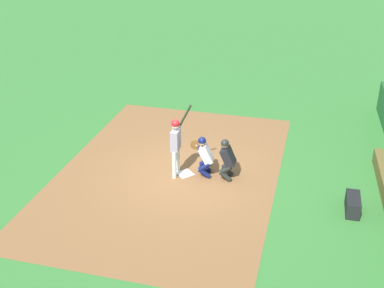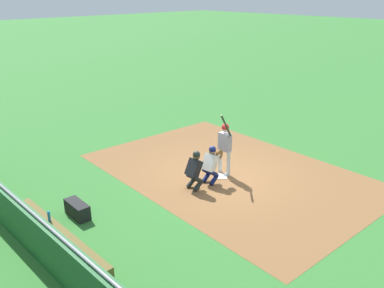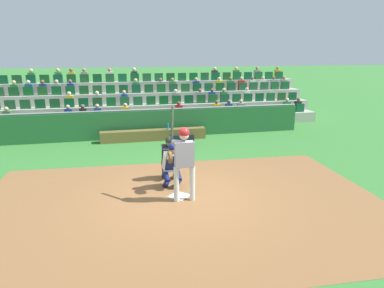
# 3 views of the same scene
# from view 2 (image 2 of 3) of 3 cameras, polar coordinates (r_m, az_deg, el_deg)

# --- Properties ---
(ground_plane) EXTENTS (160.00, 160.00, 0.00)m
(ground_plane) POSITION_cam_2_polar(r_m,az_deg,el_deg) (13.96, 4.00, -4.55)
(ground_plane) COLOR #357731
(infield_dirt_patch) EXTENTS (9.98, 6.98, 0.01)m
(infield_dirt_patch) POSITION_cam_2_polar(r_m,az_deg,el_deg) (14.30, 5.35, -3.93)
(infield_dirt_patch) COLOR brown
(infield_dirt_patch) RESTS_ON ground_plane
(home_plate_marker) EXTENTS (0.62, 0.62, 0.02)m
(home_plate_marker) POSITION_cam_2_polar(r_m,az_deg,el_deg) (13.96, 4.00, -4.49)
(home_plate_marker) COLOR white
(home_plate_marker) RESTS_ON infield_dirt_patch
(batter_at_plate) EXTENTS (0.58, 0.58, 2.24)m
(batter_at_plate) POSITION_cam_2_polar(r_m,az_deg,el_deg) (13.74, 4.61, 0.14)
(batter_at_plate) COLOR silver
(batter_at_plate) RESTS_ON ground_plane
(catcher_crouching) EXTENTS (0.49, 0.74, 1.28)m
(catcher_crouching) POSITION_cam_2_polar(r_m,az_deg,el_deg) (13.24, 2.70, -2.61)
(catcher_crouching) COLOR #111A50
(catcher_crouching) RESTS_ON ground_plane
(home_plate_umpire) EXTENTS (0.48, 0.49, 1.29)m
(home_plate_umpire) POSITION_cam_2_polar(r_m,az_deg,el_deg) (12.83, 0.38, -3.44)
(home_plate_umpire) COLOR #222623
(home_plate_umpire) RESTS_ON ground_plane
(dugout_wall) EXTENTS (13.23, 0.24, 1.21)m
(dugout_wall) POSITION_cam_2_polar(r_m,az_deg,el_deg) (10.43, -20.90, -11.87)
(dugout_wall) COLOR #225F2F
(dugout_wall) RESTS_ON ground_plane
(dugout_bench) EXTENTS (4.27, 0.40, 0.44)m
(dugout_bench) POSITION_cam_2_polar(r_m,az_deg,el_deg) (10.84, -18.09, -12.42)
(dugout_bench) COLOR brown
(dugout_bench) RESTS_ON ground_plane
(water_bottle_on_bench) EXTENTS (0.07, 0.07, 0.27)m
(water_bottle_on_bench) POSITION_cam_2_polar(r_m,az_deg,el_deg) (11.14, -19.32, -9.48)
(water_bottle_on_bench) COLOR blue
(water_bottle_on_bench) RESTS_ON dugout_bench
(equipment_duffel_bag) EXTENTS (0.91, 0.39, 0.43)m
(equipment_duffel_bag) POSITION_cam_2_polar(r_m,az_deg,el_deg) (11.97, -15.70, -8.78)
(equipment_duffel_bag) COLOR black
(equipment_duffel_bag) RESTS_ON ground_plane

